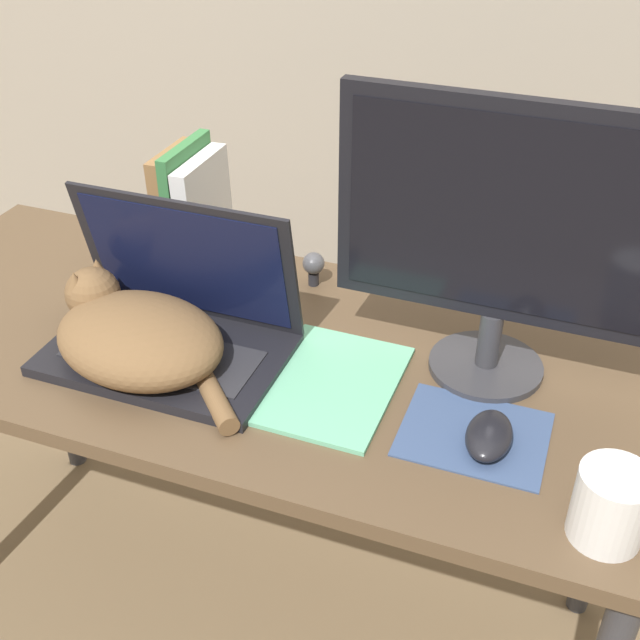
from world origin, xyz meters
name	(u,v)px	position (x,y,z in m)	size (l,w,h in m)	color
desk	(245,380)	(0.00, 0.30, 0.64)	(1.39, 0.61, 0.72)	brown
laptop	(173,325)	(-0.09, 0.25, 0.77)	(0.38, 0.24, 0.25)	black
cat	(136,335)	(-0.13, 0.20, 0.77)	(0.38, 0.27, 0.13)	brown
external_monitor	(505,233)	(0.40, 0.37, 0.96)	(0.50, 0.18, 0.44)	#333338
mousepad	(474,434)	(0.41, 0.21, 0.72)	(0.21, 0.17, 0.00)	#384C75
computer_mouse	(489,435)	(0.43, 0.20, 0.74)	(0.06, 0.11, 0.04)	black
book_row	(192,208)	(-0.20, 0.53, 0.83)	(0.09, 0.17, 0.24)	olive
notepad	(331,384)	(0.18, 0.25, 0.72)	(0.20, 0.27, 0.01)	#6BBC93
webcam	(314,265)	(0.05, 0.52, 0.76)	(0.04, 0.04, 0.07)	#232328
mug	(613,506)	(0.60, 0.09, 0.77)	(0.13, 0.09, 0.10)	white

